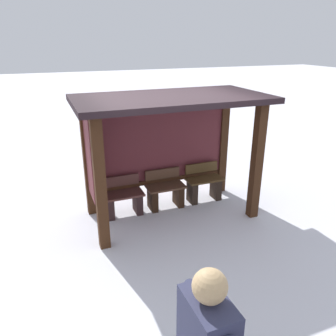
% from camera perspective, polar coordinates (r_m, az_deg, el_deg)
% --- Properties ---
extents(ground_plane, '(60.00, 60.00, 0.00)m').
position_cam_1_polar(ground_plane, '(6.39, 0.57, -7.77)').
color(ground_plane, white).
extents(bus_shelter, '(3.24, 1.68, 2.21)m').
position_cam_1_polar(bus_shelter, '(5.91, -0.85, 6.73)').
color(bus_shelter, '#3C2213').
rests_on(bus_shelter, ground).
extents(bench_left_inside, '(0.74, 0.40, 0.72)m').
position_cam_1_polar(bench_left_inside, '(6.31, -7.62, -5.36)').
color(bench_left_inside, '#542F2A').
rests_on(bench_left_inside, ground).
extents(bench_center_inside, '(0.74, 0.40, 0.73)m').
position_cam_1_polar(bench_center_inside, '(6.52, -0.47, -4.17)').
color(bench_center_inside, '#503323').
rests_on(bench_center_inside, ground).
extents(bench_right_inside, '(0.74, 0.36, 0.75)m').
position_cam_1_polar(bench_right_inside, '(6.82, 6.12, -2.95)').
color(bench_right_inside, '#4D361B').
rests_on(bench_right_inside, ground).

